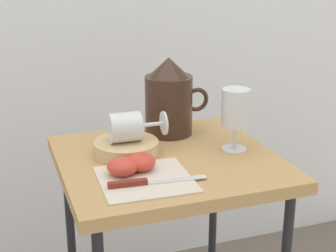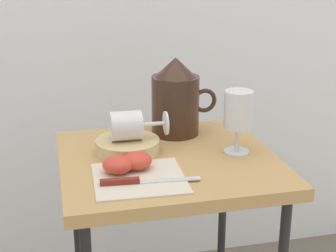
# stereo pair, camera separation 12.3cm
# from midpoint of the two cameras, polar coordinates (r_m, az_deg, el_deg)

# --- Properties ---
(table) EXTENTS (0.52, 0.49, 0.72)m
(table) POSITION_cam_midpoint_polar(r_m,az_deg,el_deg) (1.29, 2.75, -6.67)
(table) COLOR tan
(table) RESTS_ON ground_plane
(linen_napkin) EXTENTS (0.21, 0.20, 0.00)m
(linen_napkin) POSITION_cam_midpoint_polar(r_m,az_deg,el_deg) (1.14, -0.13, -5.89)
(linen_napkin) COLOR beige
(linen_napkin) RESTS_ON table
(basket_tray) EXTENTS (0.16, 0.16, 0.03)m
(basket_tray) POSITION_cam_midpoint_polar(r_m,az_deg,el_deg) (1.27, -1.77, -2.32)
(basket_tray) COLOR tan
(basket_tray) RESTS_ON table
(pitcher) EXTENTS (0.18, 0.13, 0.21)m
(pitcher) POSITION_cam_midpoint_polar(r_m,az_deg,el_deg) (1.39, 3.40, 2.49)
(pitcher) COLOR #382319
(pitcher) RESTS_ON table
(wine_glass_upright) EXTENTS (0.07, 0.07, 0.16)m
(wine_glass_upright) POSITION_cam_midpoint_polar(r_m,az_deg,el_deg) (1.27, 10.56, 1.37)
(wine_glass_upright) COLOR silver
(wine_glass_upright) RESTS_ON table
(wine_glass_tipped_near) EXTENTS (0.14, 0.07, 0.07)m
(wine_glass_tipped_near) POSITION_cam_midpoint_polar(r_m,az_deg,el_deg) (1.26, -1.68, -0.00)
(wine_glass_tipped_near) COLOR silver
(wine_glass_tipped_near) RESTS_ON basket_tray
(apple_half_left) EXTENTS (0.07, 0.07, 0.04)m
(apple_half_left) POSITION_cam_midpoint_polar(r_m,az_deg,el_deg) (1.15, -2.57, -4.35)
(apple_half_left) COLOR #CC3D2D
(apple_half_left) RESTS_ON linen_napkin
(apple_half_right) EXTENTS (0.07, 0.07, 0.04)m
(apple_half_right) POSITION_cam_midpoint_polar(r_m,az_deg,el_deg) (1.17, -0.51, -3.93)
(apple_half_right) COLOR #CC3D2D
(apple_half_right) RESTS_ON linen_napkin
(knife) EXTENTS (0.22, 0.03, 0.01)m
(knife) POSITION_cam_midpoint_polar(r_m,az_deg,el_deg) (1.11, -0.46, -6.20)
(knife) COLOR silver
(knife) RESTS_ON linen_napkin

